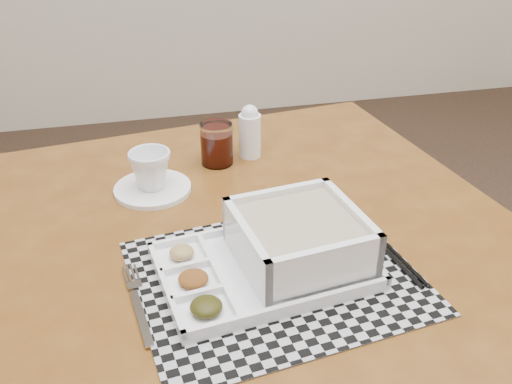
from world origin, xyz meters
TOP-DOWN VIEW (x-y plane):
  - dining_table at (-0.30, 0.17)m, footprint 1.10×1.10m
  - placemat at (-0.28, 0.05)m, footprint 0.47×0.40m
  - serving_tray at (-0.25, 0.07)m, footprint 0.35×0.26m
  - fork at (-0.48, 0.04)m, footprint 0.04×0.19m
  - spoon at (-0.09, 0.14)m, footprint 0.04×0.18m
  - chopsticks at (-0.08, 0.09)m, footprint 0.05×0.24m
  - saucer at (-0.44, 0.36)m, footprint 0.15×0.15m
  - cup at (-0.44, 0.36)m, footprint 0.10×0.10m
  - juice_glass at (-0.30, 0.45)m, footprint 0.07×0.07m
  - creamer_bottle at (-0.22, 0.47)m, footprint 0.05×0.05m

SIDE VIEW (x-z plane):
  - dining_table at x=-0.30m, z-range 0.29..1.03m
  - placemat at x=-0.28m, z-range 0.73..0.74m
  - fork at x=-0.48m, z-range 0.74..0.74m
  - saucer at x=-0.44m, z-range 0.73..0.74m
  - spoon at x=-0.09m, z-range 0.73..0.74m
  - chopsticks at x=-0.08m, z-range 0.74..0.74m
  - serving_tray at x=-0.25m, z-range 0.73..0.82m
  - juice_glass at x=-0.30m, z-range 0.73..0.82m
  - cup at x=-0.44m, z-range 0.74..0.82m
  - creamer_bottle at x=-0.22m, z-range 0.73..0.85m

